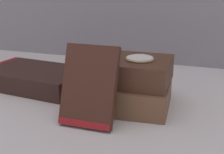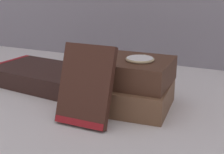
{
  "view_description": "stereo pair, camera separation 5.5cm",
  "coord_description": "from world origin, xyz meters",
  "px_view_note": "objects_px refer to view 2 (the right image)",
  "views": [
    {
      "loc": [
        0.17,
        -0.57,
        0.25
      ],
      "look_at": [
        -0.03,
        -0.01,
        0.06
      ],
      "focal_mm": 50.0,
      "sensor_mm": 36.0,
      "label": 1
    },
    {
      "loc": [
        0.22,
        -0.55,
        0.25
      ],
      "look_at": [
        -0.03,
        -0.01,
        0.06
      ],
      "focal_mm": 50.0,
      "sensor_mm": 36.0,
      "label": 2
    }
  ],
  "objects_px": {
    "book_flat_bottom": "(121,94)",
    "book_flat_top": "(124,70)",
    "book_side_left": "(40,75)",
    "book_leaning_front": "(85,88)",
    "pocket_watch": "(140,59)"
  },
  "relations": [
    {
      "from": "book_flat_bottom",
      "to": "book_side_left",
      "type": "relative_size",
      "value": 0.76
    },
    {
      "from": "book_side_left",
      "to": "book_leaning_front",
      "type": "relative_size",
      "value": 1.82
    },
    {
      "from": "book_side_left",
      "to": "book_flat_bottom",
      "type": "bearing_deg",
      "value": -5.87
    },
    {
      "from": "book_flat_top",
      "to": "book_flat_bottom",
      "type": "bearing_deg",
      "value": -95.54
    },
    {
      "from": "book_leaning_front",
      "to": "pocket_watch",
      "type": "relative_size",
      "value": 2.38
    },
    {
      "from": "book_flat_bottom",
      "to": "book_leaning_front",
      "type": "xyz_separation_m",
      "value": [
        -0.03,
        -0.1,
        0.04
      ]
    },
    {
      "from": "book_flat_bottom",
      "to": "pocket_watch",
      "type": "height_order",
      "value": "pocket_watch"
    },
    {
      "from": "book_flat_bottom",
      "to": "pocket_watch",
      "type": "distance_m",
      "value": 0.09
    },
    {
      "from": "book_flat_bottom",
      "to": "book_leaning_front",
      "type": "distance_m",
      "value": 0.11
    },
    {
      "from": "book_side_left",
      "to": "book_flat_top",
      "type": "bearing_deg",
      "value": -3.51
    },
    {
      "from": "book_flat_top",
      "to": "book_leaning_front",
      "type": "height_order",
      "value": "book_leaning_front"
    },
    {
      "from": "book_leaning_front",
      "to": "book_flat_bottom",
      "type": "bearing_deg",
      "value": 73.44
    },
    {
      "from": "book_flat_bottom",
      "to": "book_flat_top",
      "type": "distance_m",
      "value": 0.05
    },
    {
      "from": "book_flat_top",
      "to": "book_leaning_front",
      "type": "bearing_deg",
      "value": -106.78
    },
    {
      "from": "book_flat_bottom",
      "to": "book_leaning_front",
      "type": "bearing_deg",
      "value": -110.96
    }
  ]
}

